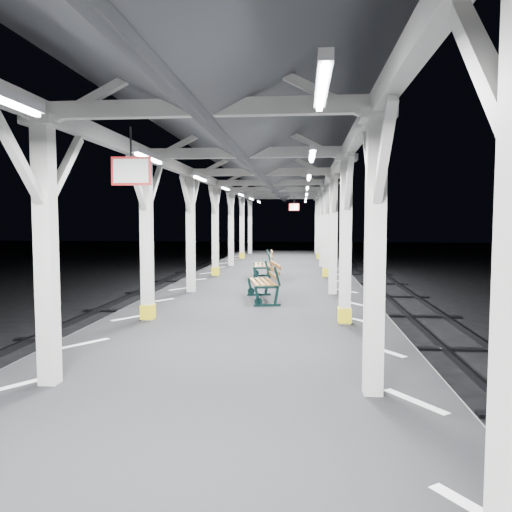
# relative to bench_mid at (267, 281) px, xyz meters

# --- Properties ---
(ground) EXTENTS (120.00, 120.00, 0.00)m
(ground) POSITION_rel_bench_mid_xyz_m (-0.26, -4.68, -1.52)
(ground) COLOR black
(ground) RESTS_ON ground
(platform) EXTENTS (6.00, 50.00, 1.00)m
(platform) POSITION_rel_bench_mid_xyz_m (-0.26, -4.68, -1.02)
(platform) COLOR black
(platform) RESTS_ON ground
(hazard_stripes_left) EXTENTS (1.00, 48.00, 0.01)m
(hazard_stripes_left) POSITION_rel_bench_mid_xyz_m (-2.71, -4.68, -0.51)
(hazard_stripes_left) COLOR silver
(hazard_stripes_left) RESTS_ON platform
(hazard_stripes_right) EXTENTS (1.00, 48.00, 0.01)m
(hazard_stripes_right) POSITION_rel_bench_mid_xyz_m (2.19, -4.68, -0.51)
(hazard_stripes_right) COLOR silver
(hazard_stripes_right) RESTS_ON platform
(canopy) EXTENTS (5.40, 49.00, 4.65)m
(canopy) POSITION_rel_bench_mid_xyz_m (-0.26, -4.70, 3.04)
(canopy) COLOR beige
(canopy) RESTS_ON platform
(bench_mid) EXTENTS (1.00, 1.88, 0.97)m
(bench_mid) POSITION_rel_bench_mid_xyz_m (0.00, 0.00, 0.00)
(bench_mid) COLOR black
(bench_mid) RESTS_ON platform
(bench_far) EXTENTS (0.84, 1.88, 0.99)m
(bench_far) POSITION_rel_bench_mid_xyz_m (-0.37, 4.55, 0.01)
(bench_far) COLOR black
(bench_far) RESTS_ON platform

